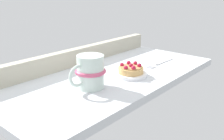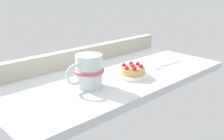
# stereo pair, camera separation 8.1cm
# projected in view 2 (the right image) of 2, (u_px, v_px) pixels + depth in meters

# --- Properties ---
(ground_plane) EXTENTS (0.83, 0.38, 0.02)m
(ground_plane) POSITION_uv_depth(u_px,v_px,m) (113.00, 78.00, 0.89)
(ground_plane) COLOR silver
(window_rail_back) EXTENTS (0.82, 0.03, 0.06)m
(window_rail_back) POSITION_uv_depth(u_px,v_px,m) (82.00, 56.00, 1.00)
(window_rail_back) COLOR #B2AD99
(window_rail_back) RESTS_ON ground_plane
(dessert_plate) EXTENTS (0.11, 0.11, 0.01)m
(dessert_plate) POSITION_uv_depth(u_px,v_px,m) (132.00, 75.00, 0.86)
(dessert_plate) COLOR white
(dessert_plate) RESTS_ON ground_plane
(raspberry_tart) EXTENTS (0.08, 0.08, 0.03)m
(raspberry_tart) POSITION_uv_depth(u_px,v_px,m) (132.00, 70.00, 0.86)
(raspberry_tart) COLOR tan
(raspberry_tart) RESTS_ON dessert_plate
(coffee_mug) EXTENTS (0.13, 0.09, 0.10)m
(coffee_mug) POSITION_uv_depth(u_px,v_px,m) (88.00, 71.00, 0.76)
(coffee_mug) COLOR silver
(coffee_mug) RESTS_ON ground_plane
(dessert_fork) EXTENTS (0.18, 0.03, 0.01)m
(dessert_fork) POSITION_uv_depth(u_px,v_px,m) (167.00, 64.00, 0.99)
(dessert_fork) COLOR silver
(dessert_fork) RESTS_ON ground_plane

